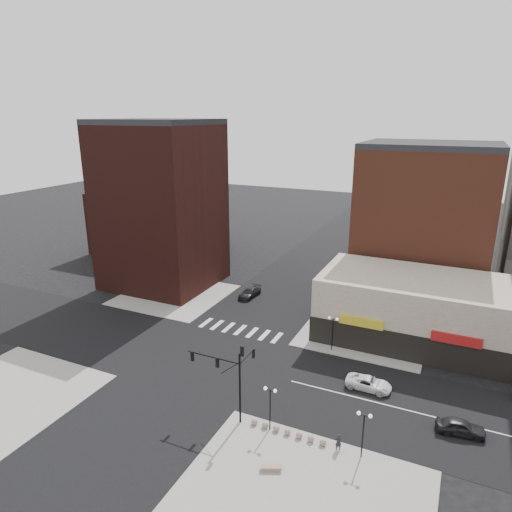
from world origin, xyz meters
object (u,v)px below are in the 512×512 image
at_px(street_lamp_se_a, 270,398).
at_px(dark_sedan_north, 250,293).
at_px(street_lamp_ne, 333,325).
at_px(pedestrian, 338,442).
at_px(street_lamp_se_b, 364,424).
at_px(white_suv, 369,383).
at_px(stone_bench, 271,468).
at_px(dark_sedan_east, 461,427).
at_px(traffic_signal, 232,370).

bearing_deg(street_lamp_se_a, dark_sedan_north, 118.93).
distance_m(street_lamp_ne, dark_sedan_north, 19.29).
height_order(street_lamp_se_a, pedestrian, street_lamp_se_a).
bearing_deg(street_lamp_se_b, white_suv, 98.43).
bearing_deg(street_lamp_ne, pedestrian, -72.36).
bearing_deg(pedestrian, street_lamp_se_a, -34.58).
bearing_deg(pedestrian, street_lamp_ne, -106.94).
relative_size(street_lamp_se_b, pedestrian, 2.75).
relative_size(dark_sedan_north, stone_bench, 2.73).
xyz_separation_m(street_lamp_se_a, dark_sedan_east, (15.13, 6.53, -2.60)).
distance_m(dark_sedan_north, stone_bench, 35.38).
relative_size(pedestrian, stone_bench, 0.88).
bearing_deg(stone_bench, white_suv, 48.34).
height_order(dark_sedan_north, pedestrian, pedestrian).
xyz_separation_m(traffic_signal, street_lamp_se_b, (11.76, -0.17, -1.67)).
distance_m(street_lamp_se_a, dark_sedan_east, 16.68).
relative_size(street_lamp_ne, dark_sedan_east, 1.02).
xyz_separation_m(dark_sedan_north, pedestrian, (20.88, -26.76, 0.20)).
relative_size(white_suv, pedestrian, 3.00).
bearing_deg(pedestrian, traffic_signal, -35.56).
height_order(dark_sedan_east, stone_bench, dark_sedan_east).
height_order(traffic_signal, white_suv, traffic_signal).
bearing_deg(traffic_signal, street_lamp_se_b, -0.82).
xyz_separation_m(street_lamp_se_a, street_lamp_se_b, (8.00, 0.00, 0.00)).
bearing_deg(dark_sedan_east, traffic_signal, 100.83).
height_order(traffic_signal, street_lamp_se_a, traffic_signal).
bearing_deg(street_lamp_se_b, stone_bench, -143.88).
xyz_separation_m(street_lamp_se_a, pedestrian, (6.09, 0.00, -2.42)).
distance_m(traffic_signal, dark_sedan_east, 20.38).
height_order(street_lamp_ne, dark_sedan_north, street_lamp_ne).
bearing_deg(dark_sedan_north, street_lamp_ne, -29.39).
bearing_deg(street_lamp_se_b, pedestrian, 180.00).
distance_m(traffic_signal, street_lamp_se_b, 11.88).
xyz_separation_m(street_lamp_se_a, white_suv, (6.52, 10.00, -2.66)).
distance_m(dark_sedan_east, pedestrian, 11.15).
distance_m(street_lamp_se_b, pedestrian, 3.08).
bearing_deg(stone_bench, dark_sedan_north, 94.13).
bearing_deg(pedestrian, dark_sedan_east, -178.75).
distance_m(street_lamp_se_b, street_lamp_ne, 17.46).
xyz_separation_m(street_lamp_se_a, street_lamp_ne, (1.00, 16.00, 0.00)).
bearing_deg(street_lamp_ne, white_suv, -47.40).
height_order(traffic_signal, dark_sedan_east, traffic_signal).
relative_size(street_lamp_se_b, dark_sedan_north, 0.89).
distance_m(traffic_signal, pedestrian, 10.67).
distance_m(traffic_signal, street_lamp_se_a, 4.12).
relative_size(traffic_signal, white_suv, 1.72).
relative_size(street_lamp_se_a, street_lamp_se_b, 1.00).
xyz_separation_m(traffic_signal, white_suv, (10.28, 9.83, -4.33)).
bearing_deg(white_suv, street_lamp_se_b, -171.16).
distance_m(traffic_signal, dark_sedan_north, 29.11).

